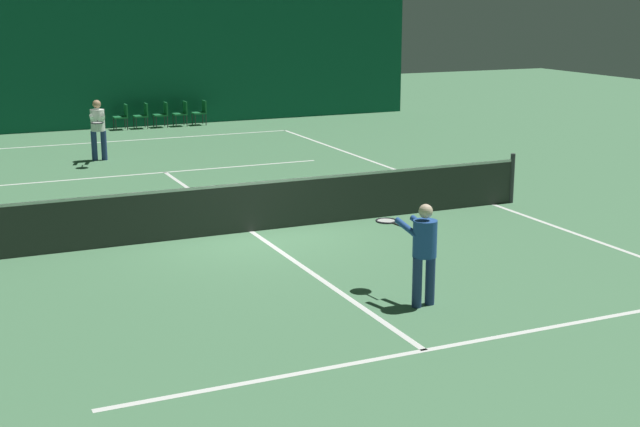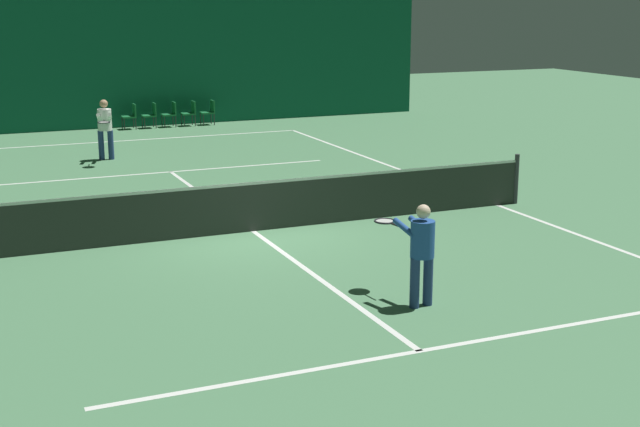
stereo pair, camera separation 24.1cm
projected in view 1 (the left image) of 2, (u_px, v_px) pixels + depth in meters
name	position (u px, v px, depth m)	size (l,w,h in m)	color
ground_plane	(251.00, 231.00, 16.86)	(60.00, 60.00, 0.00)	#4C7F56
backdrop_curtain	(97.00, 54.00, 29.45)	(23.00, 0.12, 4.95)	#0F5138
court_line_baseline_far	(120.00, 141.00, 27.40)	(11.00, 0.10, 0.00)	white
court_line_service_far	(165.00, 172.00, 22.53)	(8.25, 0.10, 0.00)	white
court_line_service_near	(425.00, 350.00, 11.18)	(8.25, 0.10, 0.00)	white
court_line_sideline_right	(493.00, 204.00, 19.04)	(0.10, 23.80, 0.00)	white
court_line_centre	(251.00, 231.00, 16.86)	(0.10, 12.80, 0.00)	white
tennis_net	(251.00, 205.00, 16.74)	(12.00, 0.10, 1.07)	#2D332D
player_near	(423.00, 246.00, 12.65)	(0.50, 1.31, 1.50)	navy
player_far	(98.00, 126.00, 23.95)	(0.60, 1.38, 1.64)	navy
courtside_chair_0	(122.00, 115.00, 29.68)	(0.44, 0.44, 0.84)	#2D2D2D
courtside_chair_1	(143.00, 114.00, 29.95)	(0.44, 0.44, 0.84)	#2D2D2D
courtside_chair_2	(162.00, 113.00, 30.22)	(0.44, 0.44, 0.84)	#2D2D2D
courtside_chair_3	(182.00, 112.00, 30.49)	(0.44, 0.44, 0.84)	#2D2D2D
courtside_chair_4	(201.00, 111.00, 30.76)	(0.44, 0.44, 0.84)	#2D2D2D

